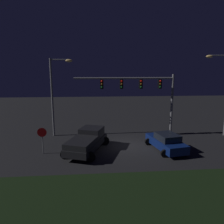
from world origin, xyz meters
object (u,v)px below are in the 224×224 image
(car_sedan, at_px, (166,142))
(stop_sign, at_px, (42,136))
(traffic_signal_gantry, at_px, (141,89))
(street_lamp_right, at_px, (224,86))
(pickup_truck, at_px, (88,140))
(street_lamp_left, at_px, (56,88))

(car_sedan, xyz_separation_m, stop_sign, (-10.47, 0.00, 0.82))
(traffic_signal_gantry, height_order, street_lamp_right, street_lamp_right)
(stop_sign, bearing_deg, pickup_truck, 5.91)
(car_sedan, distance_m, street_lamp_left, 12.12)
(street_lamp_left, bearing_deg, traffic_signal_gantry, -5.02)
(car_sedan, xyz_separation_m, traffic_signal_gantry, (-1.35, 4.38, 4.29))
(pickup_truck, height_order, street_lamp_left, street_lamp_left)
(pickup_truck, bearing_deg, car_sedan, -73.59)
(street_lamp_right, height_order, stop_sign, street_lamp_right)
(car_sedan, relative_size, street_lamp_right, 0.55)
(pickup_truck, bearing_deg, street_lamp_left, 54.36)
(pickup_truck, relative_size, traffic_signal_gantry, 0.56)
(traffic_signal_gantry, xyz_separation_m, street_lamp_right, (8.52, -0.64, 0.31))
(street_lamp_left, bearing_deg, street_lamp_right, -4.66)
(stop_sign, bearing_deg, street_lamp_right, 11.96)
(car_sedan, xyz_separation_m, street_lamp_left, (-10.08, 5.15, 4.33))
(pickup_truck, height_order, street_lamp_right, street_lamp_right)
(traffic_signal_gantry, relative_size, street_lamp_left, 1.28)
(traffic_signal_gantry, height_order, street_lamp_left, street_lamp_left)
(car_sedan, bearing_deg, stop_sign, 78.95)
(car_sedan, height_order, traffic_signal_gantry, traffic_signal_gantry)
(car_sedan, distance_m, stop_sign, 10.51)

